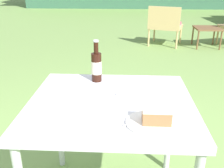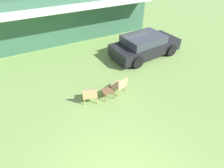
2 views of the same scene
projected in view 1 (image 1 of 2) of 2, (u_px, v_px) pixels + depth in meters
The scene contains 7 objects.
wicker_chair_cushioned at pixel (165, 24), 5.03m from camera, with size 0.73×0.67×0.76m.
garden_side_table at pixel (207, 30), 4.95m from camera, with size 0.46×0.47×0.38m.
patio_table at pixel (111, 113), 1.36m from camera, with size 0.84×0.75×0.69m.
cake_on_plate at pixel (154, 118), 1.12m from camera, with size 0.21×0.21×0.08m.
cola_bottle_near at pixel (96, 66), 1.55m from camera, with size 0.06×0.06×0.25m.
fork at pixel (141, 123), 1.13m from camera, with size 0.16×0.06×0.01m.
loose_bottle_cap at pixel (118, 94), 1.40m from camera, with size 0.03×0.03×0.01m.
Camera 1 is at (0.07, -1.20, 1.29)m, focal length 42.00 mm.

